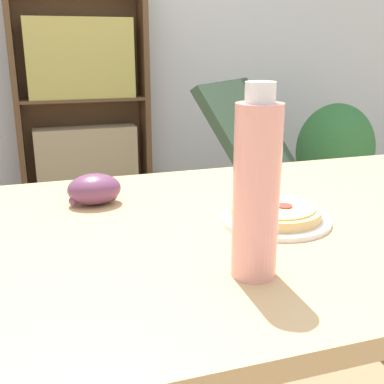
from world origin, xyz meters
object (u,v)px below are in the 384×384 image
Objects in this scene: lounge_chair_far at (278,198)px; potted_plant_floor at (335,152)px; drink_bottle at (256,189)px; pizza_on_plate at (276,215)px; grape_bunch at (94,189)px; bookshelf at (83,108)px.

lounge_chair_far reaches higher than potted_plant_floor.
pizza_on_plate is at bearing 54.57° from drink_bottle.
lounge_chair_far is at bearing 46.51° from grape_bunch.
drink_bottle reaches higher than pizza_on_plate.
drink_bottle reaches higher than lounge_chair_far.
drink_bottle is (-0.14, -0.20, 0.12)m from pizza_on_plate.
bookshelf reaches higher than drink_bottle.
bookshelf is 1.71m from potted_plant_floor.
pizza_on_plate is 2.44m from potted_plant_floor.
bookshelf is at bearing 90.04° from drink_bottle.
pizza_on_plate is at bearing -161.68° from lounge_chair_far.
potted_plant_floor is (1.46, 1.92, -0.38)m from pizza_on_plate.
grape_bunch is 0.40× the size of drink_bottle.
pizza_on_plate is 0.75× the size of drink_bottle.
potted_plant_floor is (0.72, 0.56, 0.08)m from lounge_chair_far.
grape_bunch reaches higher than potted_plant_floor.
drink_bottle is 1.87m from lounge_chair_far.
bookshelf reaches higher than pizza_on_plate.
grape_bunch is at bearing 114.46° from drink_bottle.
grape_bunch is 1.63m from lounge_chair_far.
drink_bottle is 2.67m from bookshelf.
bookshelf reaches higher than lounge_chair_far.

